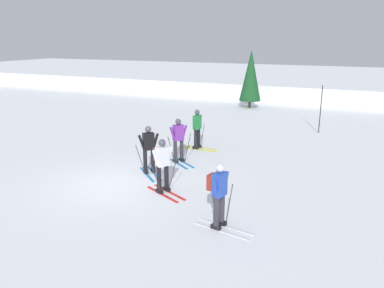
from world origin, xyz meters
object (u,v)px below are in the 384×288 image
trail_marker_pole (321,109)px  conifer_far_right (251,75)px  skier_blue (219,192)px  skier_white (162,163)px  skier_black (149,148)px  skier_purple (178,139)px  skier_green (197,128)px

trail_marker_pole → conifer_far_right: bearing=133.1°
skier_blue → conifer_far_right: bearing=103.5°
skier_white → skier_black: bearing=133.0°
trail_marker_pole → conifer_far_right: (-5.22, 5.57, 1.00)m
skier_purple → skier_black: 1.62m
skier_green → skier_black: bearing=-94.7°
skier_white → trail_marker_pole: 10.72m
skier_blue → trail_marker_pole: 11.67m
skier_white → trail_marker_pole: bearing=70.9°
trail_marker_pole → conifer_far_right: 7.70m
skier_black → skier_blue: (3.66, -2.84, 0.04)m
skier_purple → skier_black: size_ratio=1.00×
skier_white → conifer_far_right: conifer_far_right is taller
skier_blue → trail_marker_pole: size_ratio=0.71×
skier_white → skier_green: same height
skier_blue → skier_green: size_ratio=1.00×
skier_black → conifer_far_right: conifer_far_right is taller
skier_blue → trail_marker_pole: (1.10, 11.62, 0.25)m
skier_black → skier_blue: 4.63m
skier_white → conifer_far_right: 15.85m
skier_purple → skier_blue: same height
skier_green → conifer_far_right: bearing=94.0°
skier_purple → trail_marker_pole: trail_marker_pole is taller
skier_purple → conifer_far_right: (-0.84, 12.77, 1.28)m
skier_white → skier_green: bearing=101.0°
skier_white → trail_marker_pole: size_ratio=0.71×
skier_green → trail_marker_pole: 6.84m
trail_marker_pole → skier_purple: bearing=-121.3°
conifer_far_right → skier_white: bearing=-83.8°
skier_blue → skier_white: same height
skier_green → skier_purple: bearing=-87.4°
skier_purple → trail_marker_pole: 8.44m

